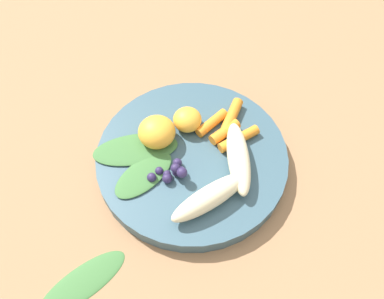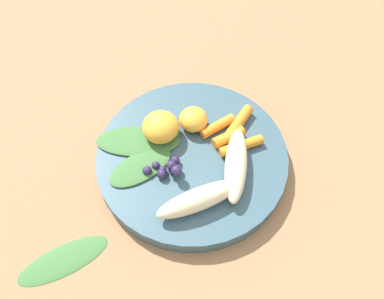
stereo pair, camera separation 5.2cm
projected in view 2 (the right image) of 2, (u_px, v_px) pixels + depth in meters
The scene contains 14 objects.
ground_plane at pixel (192, 163), 0.55m from camera, with size 2.40×2.40×0.00m, color #99704C.
bowl at pixel (192, 158), 0.54m from camera, with size 0.27×0.27×0.02m, color #385666.
banana_peeled_left at pixel (236, 165), 0.51m from camera, with size 0.11×0.03×0.03m, color beige.
banana_peeled_right at pixel (197, 199), 0.48m from camera, with size 0.11×0.03×0.03m, color beige.
orange_segment_near at pixel (161, 127), 0.53m from camera, with size 0.05×0.05×0.04m, color #F4A833.
orange_segment_far at pixel (193, 119), 0.55m from camera, with size 0.04×0.04×0.03m, color #F4A833.
carrot_front at pixel (241, 147), 0.53m from camera, with size 0.01×0.01×0.06m, color orange.
carrot_mid_left at pixel (228, 137), 0.54m from camera, with size 0.02×0.02×0.05m, color orange.
carrot_mid_right at pixel (239, 123), 0.55m from camera, with size 0.02×0.02×0.06m, color orange.
carrot_rear at pixel (218, 126), 0.55m from camera, with size 0.01×0.01×0.05m, color orange.
blueberry_pile at pixel (168, 169), 0.51m from camera, with size 0.04×0.05×0.03m.
kale_leaf_left at pixel (138, 141), 0.54m from camera, with size 0.12×0.05×0.01m, color #3D7038.
kale_leaf_right at pixel (141, 167), 0.52m from camera, with size 0.09×0.04×0.01m, color #3D7038.
kale_leaf_stray at pixel (63, 260), 0.47m from camera, with size 0.11×0.04×0.01m, color #3D7038.
Camera 2 is at (0.29, -0.03, 0.47)m, focal length 36.17 mm.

